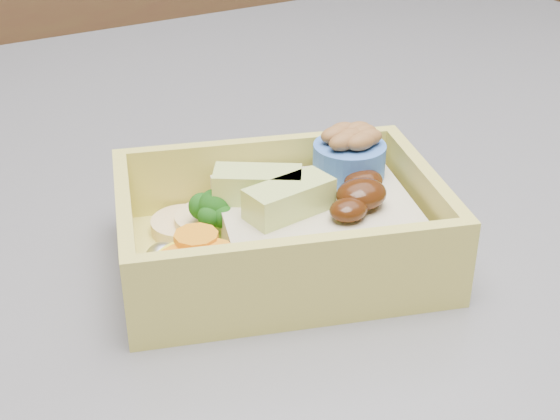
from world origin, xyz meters
TOP-DOWN VIEW (x-y plane):
  - bento_box at (0.03, -0.18)m, footprint 0.20×0.17m

SIDE VIEW (x-z plane):
  - bento_box at x=0.03m, z-range 0.91..0.97m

